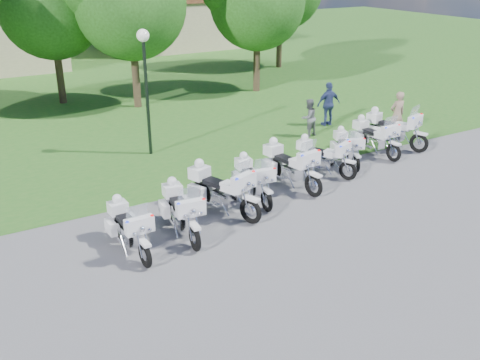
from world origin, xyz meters
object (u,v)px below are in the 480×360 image
motorcycle_8 (393,128)px  bystander_c (329,104)px  motorcycle_2 (221,189)px  motorcycle_6 (347,147)px  bystander_a (397,115)px  bystander_b (309,118)px  motorcycle_7 (374,136)px  motorcycle_1 (182,210)px  motorcycle_3 (253,179)px  motorcycle_0 (129,227)px  lamp_post (145,62)px  motorcycle_5 (323,155)px  motorcycle_4 (290,164)px

motorcycle_8 → bystander_c: 3.47m
motorcycle_2 → motorcycle_6: 5.85m
bystander_a → bystander_b: bearing=-24.5°
motorcycle_7 → motorcycle_8: 1.21m
motorcycle_6 → bystander_c: bystander_c is taller
motorcycle_1 → motorcycle_2: motorcycle_2 is taller
motorcycle_6 → motorcycle_1: bearing=33.7°
motorcycle_2 → motorcycle_3: size_ratio=1.09×
motorcycle_0 → lamp_post: size_ratio=0.50×
bystander_b → bystander_c: size_ratio=0.82×
motorcycle_5 → bystander_a: 5.33m
motorcycle_1 → motorcycle_4: motorcycle_4 is taller
motorcycle_1 → lamp_post: 6.98m
motorcycle_3 → motorcycle_4: 1.55m
motorcycle_2 → motorcycle_6: size_ratio=1.21×
motorcycle_3 → bystander_a: 8.44m
motorcycle_8 → bystander_a: bearing=-160.7°
bystander_a → bystander_b: bystander_a is taller
motorcycle_0 → bystander_c: (11.03, 5.99, 0.30)m
motorcycle_2 → lamp_post: bearing=-110.9°
motorcycle_0 → motorcycle_1: size_ratio=0.94×
bystander_a → motorcycle_8: bearing=45.5°
motorcycle_6 → bystander_c: 4.63m
motorcycle_2 → motorcycle_7: bearing=171.7°
motorcycle_1 → motorcycle_4: (4.28, 1.19, 0.05)m
motorcycle_4 → motorcycle_6: (2.91, 0.65, -0.12)m
motorcycle_8 → lamp_post: size_ratio=0.55×
motorcycle_2 → motorcycle_4: motorcycle_2 is taller
motorcycle_5 → motorcycle_8: size_ratio=0.86×
motorcycle_2 → motorcycle_7: (7.26, 1.53, -0.06)m
bystander_a → bystander_c: 2.99m
motorcycle_1 → motorcycle_5: size_ratio=1.11×
motorcycle_8 → bystander_a: bystander_a is taller
motorcycle_0 → motorcycle_3: bearing=-168.0°
motorcycle_0 → motorcycle_7: (10.23, 2.29, 0.03)m
motorcycle_0 → motorcycle_6: 8.91m
motorcycle_6 → lamp_post: bearing=-18.6°
motorcycle_4 → motorcycle_5: size_ratio=1.19×
motorcycle_4 → bystander_b: bearing=-141.2°
lamp_post → motorcycle_7: bearing=-29.7°
motorcycle_8 → bystander_c: size_ratio=1.33×
motorcycle_4 → lamp_post: 6.33m
bystander_b → motorcycle_6: bearing=66.7°
motorcycle_3 → bystander_c: (6.78, 4.89, 0.30)m
motorcycle_2 → bystander_a: bearing=175.0°
motorcycle_5 → lamp_post: 6.96m
lamp_post → bystander_a: 10.15m
motorcycle_7 → bystander_a: size_ratio=1.28×
bystander_c → motorcycle_3: bearing=41.3°
motorcycle_5 → motorcycle_2: bearing=-11.3°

